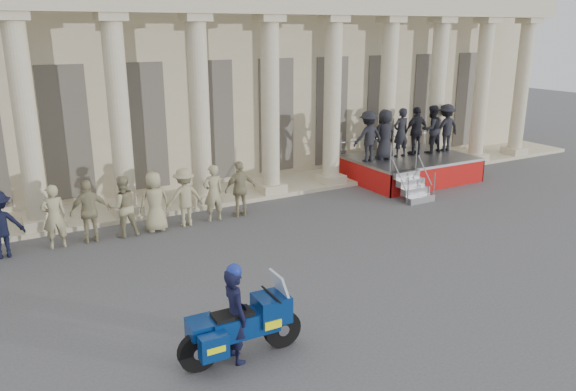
% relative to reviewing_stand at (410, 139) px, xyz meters
% --- Properties ---
extents(ground, '(90.00, 90.00, 0.00)m').
position_rel_reviewing_stand_xyz_m(ground, '(-9.77, -7.28, -1.65)').
color(ground, '#454548').
rests_on(ground, ground).
extents(building, '(40.00, 12.50, 9.00)m').
position_rel_reviewing_stand_xyz_m(building, '(-9.77, 7.46, 2.87)').
color(building, '#BCAF8D').
rests_on(building, ground).
extents(reviewing_stand, '(5.25, 4.40, 2.88)m').
position_rel_reviewing_stand_xyz_m(reviewing_stand, '(0.00, 0.00, 0.00)').
color(reviewing_stand, gray).
rests_on(reviewing_stand, ground).
extents(motorcycle, '(2.42, 0.99, 1.55)m').
position_rel_reviewing_stand_xyz_m(motorcycle, '(-11.22, -8.33, -0.98)').
color(motorcycle, black).
rests_on(motorcycle, ground).
extents(rider, '(0.45, 0.67, 1.90)m').
position_rel_reviewing_stand_xyz_m(rider, '(-11.36, -8.33, -0.71)').
color(rider, black).
rests_on(rider, ground).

